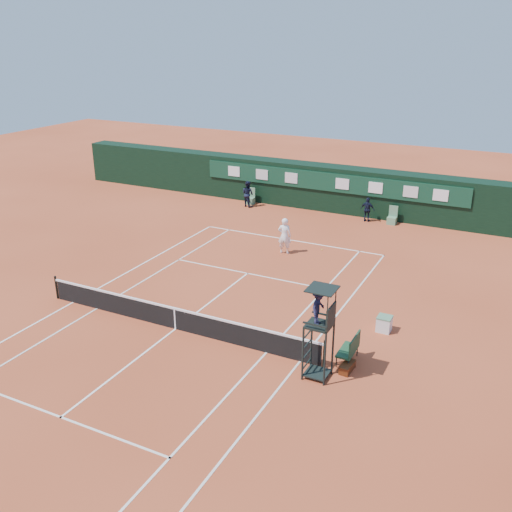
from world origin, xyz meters
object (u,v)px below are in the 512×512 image
at_px(tennis_net, 175,318).
at_px(player, 285,236).
at_px(player_bench, 351,348).
at_px(umpire_chair, 319,314).
at_px(cooler, 384,324).

xyz_separation_m(tennis_net, player, (0.50, 9.80, 0.49)).
bearing_deg(player, player_bench, 116.39).
distance_m(umpire_chair, player_bench, 2.46).
bearing_deg(cooler, umpire_chair, -106.36).
bearing_deg(umpire_chair, cooler, 73.64).
distance_m(player_bench, cooler, 2.93).
bearing_deg(tennis_net, cooler, 25.45).
height_order(tennis_net, umpire_chair, umpire_chair).
height_order(player_bench, cooler, player_bench).
xyz_separation_m(tennis_net, cooler, (7.63, 3.63, -0.18)).
distance_m(tennis_net, umpire_chair, 6.70).
xyz_separation_m(tennis_net, umpire_chair, (6.37, -0.66, 1.95)).
relative_size(tennis_net, umpire_chair, 3.77).
bearing_deg(tennis_net, player, 87.08).
relative_size(player_bench, player, 0.60).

